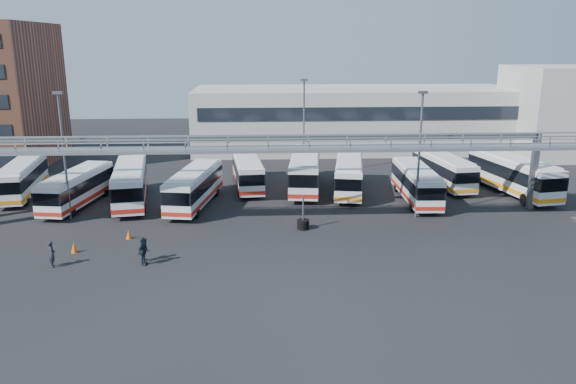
{
  "coord_description": "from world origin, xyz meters",
  "views": [
    {
      "loc": [
        -0.67,
        -36.13,
        13.84
      ],
      "look_at": [
        1.52,
        6.0,
        2.55
      ],
      "focal_mm": 35.0,
      "sensor_mm": 36.0,
      "label": 1
    }
  ],
  "objects_px": {
    "bus_0": "(22,178)",
    "bus_1": "(77,187)",
    "bus_2": "(130,183)",
    "bus_5": "(305,170)",
    "pedestrian_d": "(143,251)",
    "bus_8": "(443,169)",
    "cone_right": "(129,234)",
    "bus_3": "(194,186)",
    "light_pole_mid": "(420,148)",
    "bus_9": "(513,174)",
    "pedestrian_b": "(145,250)",
    "tire_stack": "(303,223)",
    "light_pole_back": "(304,123)",
    "light_pole_left": "(64,149)",
    "cone_left": "(74,248)",
    "pedestrian_a": "(52,254)",
    "bus_4": "(248,171)",
    "bus_6": "(349,174)",
    "bus_7": "(416,182)"
  },
  "relations": [
    {
      "from": "bus_9",
      "to": "cone_right",
      "type": "height_order",
      "value": "bus_9"
    },
    {
      "from": "bus_6",
      "to": "cone_right",
      "type": "distance_m",
      "value": 21.71
    },
    {
      "from": "bus_3",
      "to": "bus_8",
      "type": "relative_size",
      "value": 1.04
    },
    {
      "from": "bus_5",
      "to": "light_pole_left",
      "type": "bearing_deg",
      "value": -150.59
    },
    {
      "from": "light_pole_left",
      "to": "cone_left",
      "type": "xyz_separation_m",
      "value": [
        2.67,
        -7.66,
        -5.38
      ]
    },
    {
      "from": "bus_8",
      "to": "bus_4",
      "type": "bearing_deg",
      "value": 172.81
    },
    {
      "from": "bus_5",
      "to": "light_pole_mid",
      "type": "bearing_deg",
      "value": -41.88
    },
    {
      "from": "bus_7",
      "to": "bus_8",
      "type": "xyz_separation_m",
      "value": [
        4.15,
        5.3,
        -0.0
      ]
    },
    {
      "from": "cone_right",
      "to": "bus_9",
      "type": "bearing_deg",
      "value": 18.03
    },
    {
      "from": "bus_0",
      "to": "tire_stack",
      "type": "height_order",
      "value": "bus_0"
    },
    {
      "from": "pedestrian_a",
      "to": "pedestrian_b",
      "type": "height_order",
      "value": "pedestrian_a"
    },
    {
      "from": "bus_1",
      "to": "bus_9",
      "type": "xyz_separation_m",
      "value": [
        39.53,
        2.06,
        0.23
      ]
    },
    {
      "from": "bus_4",
      "to": "bus_9",
      "type": "distance_m",
      "value": 25.12
    },
    {
      "from": "bus_0",
      "to": "bus_1",
      "type": "bearing_deg",
      "value": -38.77
    },
    {
      "from": "pedestrian_a",
      "to": "bus_9",
      "type": "bearing_deg",
      "value": -87.14
    },
    {
      "from": "bus_1",
      "to": "bus_2",
      "type": "bearing_deg",
      "value": 18.5
    },
    {
      "from": "pedestrian_b",
      "to": "bus_4",
      "type": "bearing_deg",
      "value": -20.74
    },
    {
      "from": "bus_7",
      "to": "bus_9",
      "type": "xyz_separation_m",
      "value": [
        9.72,
        1.96,
        0.21
      ]
    },
    {
      "from": "bus_1",
      "to": "cone_right",
      "type": "bearing_deg",
      "value": -45.21
    },
    {
      "from": "light_pole_left",
      "to": "pedestrian_a",
      "type": "distance_m",
      "value": 11.43
    },
    {
      "from": "light_pole_back",
      "to": "light_pole_left",
      "type": "bearing_deg",
      "value": -145.01
    },
    {
      "from": "bus_5",
      "to": "cone_left",
      "type": "height_order",
      "value": "bus_5"
    },
    {
      "from": "light_pole_left",
      "to": "cone_left",
      "type": "distance_m",
      "value": 9.73
    },
    {
      "from": "bus_1",
      "to": "bus_7",
      "type": "height_order",
      "value": "bus_7"
    },
    {
      "from": "light_pole_back",
      "to": "bus_1",
      "type": "xyz_separation_m",
      "value": [
        -20.51,
        -10.26,
        -4.02
      ]
    },
    {
      "from": "light_pole_mid",
      "to": "bus_6",
      "type": "bearing_deg",
      "value": 117.89
    },
    {
      "from": "bus_5",
      "to": "cone_right",
      "type": "height_order",
      "value": "bus_5"
    },
    {
      "from": "light_pole_mid",
      "to": "cone_right",
      "type": "bearing_deg",
      "value": -169.73
    },
    {
      "from": "bus_2",
      "to": "bus_5",
      "type": "xyz_separation_m",
      "value": [
        15.79,
        3.87,
        0.06
      ]
    },
    {
      "from": "bus_9",
      "to": "pedestrian_a",
      "type": "bearing_deg",
      "value": -166.35
    },
    {
      "from": "bus_5",
      "to": "bus_9",
      "type": "distance_m",
      "value": 19.48
    },
    {
      "from": "light_pole_back",
      "to": "bus_1",
      "type": "relative_size",
      "value": 0.98
    },
    {
      "from": "bus_5",
      "to": "pedestrian_d",
      "type": "distance_m",
      "value": 21.98
    },
    {
      "from": "bus_3",
      "to": "bus_6",
      "type": "bearing_deg",
      "value": 24.56
    },
    {
      "from": "light_pole_mid",
      "to": "bus_9",
      "type": "bearing_deg",
      "value": 31.66
    },
    {
      "from": "bus_3",
      "to": "cone_right",
      "type": "relative_size",
      "value": 16.27
    },
    {
      "from": "pedestrian_d",
      "to": "bus_3",
      "type": "bearing_deg",
      "value": 7.95
    },
    {
      "from": "pedestrian_a",
      "to": "bus_4",
      "type": "bearing_deg",
      "value": -52.23
    },
    {
      "from": "pedestrian_a",
      "to": "tire_stack",
      "type": "bearing_deg",
      "value": -88.58
    },
    {
      "from": "bus_0",
      "to": "bus_4",
      "type": "height_order",
      "value": "bus_0"
    },
    {
      "from": "bus_5",
      "to": "bus_7",
      "type": "xyz_separation_m",
      "value": [
        9.59,
        -4.49,
        -0.21
      ]
    },
    {
      "from": "light_pole_left",
      "to": "bus_1",
      "type": "bearing_deg",
      "value": 97.8
    },
    {
      "from": "bus_1",
      "to": "pedestrian_a",
      "type": "distance_m",
      "value": 14.14
    },
    {
      "from": "bus_8",
      "to": "cone_right",
      "type": "xyz_separation_m",
      "value": [
        -27.7,
        -14.16,
        -1.39
      ]
    },
    {
      "from": "pedestrian_b",
      "to": "tire_stack",
      "type": "xyz_separation_m",
      "value": [
        10.77,
        5.93,
        -0.34
      ]
    },
    {
      "from": "light_pole_left",
      "to": "bus_6",
      "type": "bearing_deg",
      "value": 16.5
    },
    {
      "from": "light_pole_mid",
      "to": "tire_stack",
      "type": "xyz_separation_m",
      "value": [
        -9.41,
        -2.5,
        -5.28
      ]
    },
    {
      "from": "bus_2",
      "to": "tire_stack",
      "type": "bearing_deg",
      "value": -37.97
    },
    {
      "from": "bus_6",
      "to": "bus_5",
      "type": "bearing_deg",
      "value": 171.91
    },
    {
      "from": "light_pole_mid",
      "to": "cone_right",
      "type": "relative_size",
      "value": 15.26
    }
  ]
}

